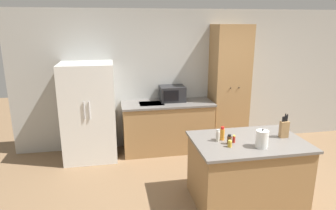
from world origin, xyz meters
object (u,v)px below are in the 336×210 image
knife_block (284,129)px  spice_bottle_amber_oil (229,140)px  microwave (172,94)px  spice_bottle_pale_salt (218,136)px  spice_bottle_short_red (222,134)px  refrigerator (89,112)px  pantry_cabinet (229,87)px  spice_bottle_tall_dark (230,144)px  kettle (262,139)px  spice_bottle_green_herb (234,139)px

knife_block → spice_bottle_amber_oil: (-0.80, -0.08, -0.06)m
microwave → spice_bottle_pale_salt: bearing=-84.0°
knife_block → spice_bottle_short_red: 0.84m
refrigerator → knife_block: (2.62, -1.80, 0.15)m
pantry_cabinet → spice_bottle_short_red: pantry_cabinet is taller
spice_bottle_tall_dark → refrigerator: bearing=132.5°
pantry_cabinet → kettle: pantry_cabinet is taller
spice_bottle_pale_salt → pantry_cabinet: bearing=64.5°
refrigerator → spice_bottle_amber_oil: (1.83, -1.88, 0.09)m
spice_bottle_tall_dark → spice_bottle_pale_salt: size_ratio=0.54×
spice_bottle_green_herb → spice_bottle_pale_salt: bearing=157.6°
microwave → spice_bottle_amber_oil: (0.31, -2.05, -0.14)m
spice_bottle_green_herb → kettle: size_ratio=0.41×
pantry_cabinet → spice_bottle_pale_salt: size_ratio=14.58×
knife_block → spice_bottle_pale_salt: knife_block is taller
spice_bottle_tall_dark → spice_bottle_short_red: (-0.01, 0.23, 0.04)m
refrigerator → spice_bottle_green_herb: size_ratio=17.48×
spice_bottle_amber_oil → spice_bottle_pale_salt: (-0.11, 0.11, 0.02)m
spice_bottle_amber_oil → knife_block: bearing=5.8°
knife_block → kettle: size_ratio=1.37×
kettle → refrigerator: bearing=136.8°
spice_bottle_short_red → spice_bottle_green_herb: spice_bottle_short_red is taller
refrigerator → knife_block: bearing=-34.4°
microwave → spice_bottle_pale_salt: size_ratio=2.90×
spice_bottle_green_herb → kettle: (0.27, -0.21, 0.06)m
pantry_cabinet → kettle: (-0.43, -2.16, -0.18)m
knife_block → spice_bottle_amber_oil: size_ratio=2.63×
spice_bottle_green_herb → kettle: bearing=-37.2°
microwave → spice_bottle_tall_dark: 2.16m
spice_bottle_tall_dark → knife_block: bearing=11.7°
microwave → spice_bottle_pale_salt: microwave is taller
microwave → knife_block: 2.26m
refrigerator → pantry_cabinet: pantry_cabinet is taller
pantry_cabinet → spice_bottle_amber_oil: size_ratio=18.74×
spice_bottle_pale_salt → knife_block: bearing=-2.0°
refrigerator → spice_bottle_tall_dark: bearing=-47.5°
knife_block → pantry_cabinet: bearing=90.5°
refrigerator → kettle: 2.99m
spice_bottle_amber_oil → spice_bottle_pale_salt: size_ratio=0.78×
refrigerator → spice_bottle_tall_dark: size_ratio=19.60×
microwave → spice_bottle_pale_salt: 1.95m
refrigerator → spice_bottle_tall_dark: (1.80, -1.97, 0.07)m
refrigerator → spice_bottle_short_red: size_ratio=9.48×
spice_bottle_pale_salt → microwave: bearing=96.0°
spice_bottle_short_red → spice_bottle_amber_oil: bearing=-75.4°
spice_bottle_tall_dark → pantry_cabinet: bearing=68.7°
pantry_cabinet → spice_bottle_short_red: 2.02m
refrigerator → spice_bottle_amber_oil: bearing=-45.7°
microwave → spice_bottle_amber_oil: bearing=-81.3°
spice_bottle_amber_oil → spice_bottle_green_herb: bearing=25.2°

